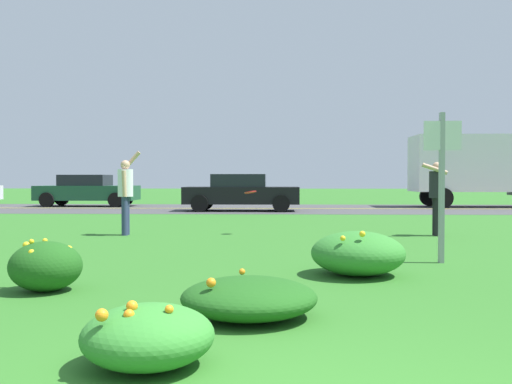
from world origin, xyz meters
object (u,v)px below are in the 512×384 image
(frisbee_red, at_px, (250,192))
(car_dark_green_center_left, at_px, (87,190))
(sign_post_near_path, at_px, (442,171))
(person_thrower_white_shirt, at_px, (126,190))
(car_black_center_right, at_px, (241,192))
(box_truck_gray, at_px, (485,167))
(person_catcher_dark_shirt, at_px, (437,192))

(frisbee_red, height_order, car_dark_green_center_left, car_dark_green_center_left)
(frisbee_red, bearing_deg, car_dark_green_center_left, 121.86)
(sign_post_near_path, xyz_separation_m, frisbee_red, (-3.11, 4.42, -0.42))
(person_thrower_white_shirt, distance_m, car_black_center_right, 10.07)
(car_dark_green_center_left, height_order, box_truck_gray, box_truck_gray)
(car_dark_green_center_left, bearing_deg, frisbee_red, -58.14)
(frisbee_red, distance_m, box_truck_gray, 16.46)
(frisbee_red, distance_m, car_dark_green_center_left, 15.43)
(car_dark_green_center_left, xyz_separation_m, box_truck_gray, (18.06, -0.00, 1.06))
(person_thrower_white_shirt, distance_m, box_truck_gray, 18.51)
(sign_post_near_path, relative_size, person_catcher_dark_shirt, 1.38)
(person_catcher_dark_shirt, bearing_deg, sign_post_near_path, -104.14)
(person_thrower_white_shirt, relative_size, car_dark_green_center_left, 0.43)
(person_thrower_white_shirt, bearing_deg, box_truck_gray, 46.49)
(person_thrower_white_shirt, bearing_deg, car_black_center_right, 78.62)
(sign_post_near_path, xyz_separation_m, box_truck_gray, (6.81, 17.53, 0.42))
(person_thrower_white_shirt, relative_size, box_truck_gray, 0.29)
(person_thrower_white_shirt, height_order, car_black_center_right, person_thrower_white_shirt)
(sign_post_near_path, height_order, car_dark_green_center_left, sign_post_near_path)
(person_catcher_dark_shirt, bearing_deg, person_thrower_white_shirt, -179.08)
(car_dark_green_center_left, bearing_deg, person_catcher_dark_shirt, -47.18)
(person_catcher_dark_shirt, relative_size, car_black_center_right, 0.37)
(person_thrower_white_shirt, bearing_deg, sign_post_near_path, -34.84)
(car_dark_green_center_left, bearing_deg, person_thrower_white_shirt, -68.30)
(frisbee_red, distance_m, car_black_center_right, 9.61)
(person_thrower_white_shirt, xyz_separation_m, frisbee_red, (2.81, 0.30, -0.06))
(sign_post_near_path, relative_size, person_thrower_white_shirt, 1.19)
(box_truck_gray, bearing_deg, car_black_center_right, -161.77)
(box_truck_gray, bearing_deg, person_thrower_white_shirt, -133.51)
(frisbee_red, xyz_separation_m, box_truck_gray, (9.92, 13.11, 0.84))
(person_catcher_dark_shirt, distance_m, box_truck_gray, 14.51)
(sign_post_near_path, bearing_deg, frisbee_red, 125.12)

